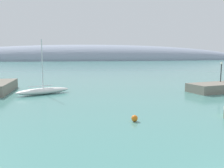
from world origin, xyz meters
The scene contains 4 objects.
distant_ridge centered at (20.45, 219.73, 0.00)m, with size 317.87×56.92×29.42m, color #8E99AD.
sailboat_white_near_shore centered at (-12.83, 29.97, 0.54)m, with size 8.45×4.99×8.51m.
mooring_buoy_orange centered at (-3.10, 12.71, 0.30)m, with size 0.61×0.61×0.61m, color orange.
harbor_lamp_post centered at (17.42, 28.75, 3.60)m, with size 0.36×0.36×3.41m.
Camera 1 is at (-9.38, -8.07, 6.33)m, focal length 37.94 mm.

